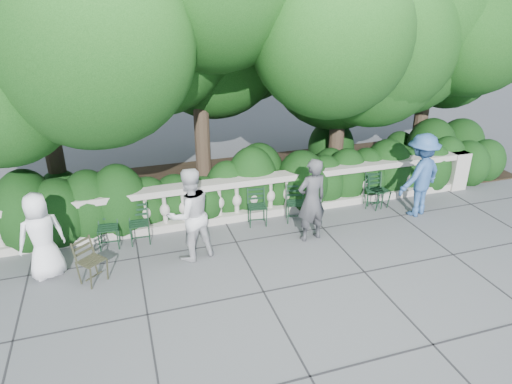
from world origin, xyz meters
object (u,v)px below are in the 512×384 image
object	(u,v)px
chair_e	(296,224)
person_casual_man	(190,215)
chair_f	(373,209)
person_older_blue	(420,175)
person_businessman	(42,236)
chair_d	(381,209)
chair_b	(141,246)
chair_c	(258,227)
person_woman_grey	(312,200)
chair_weathered	(100,284)
chair_a	(110,250)

from	to	relation	value
chair_e	person_casual_man	size ratio (longest dim) A/B	0.45
chair_f	person_casual_man	xyz separation A→B (m)	(-4.54, -0.77, 0.93)
person_older_blue	person_businessman	bearing A→B (deg)	-18.55
chair_d	person_older_blue	distance (m)	1.23
chair_d	chair_e	distance (m)	2.24
chair_f	chair_b	bearing A→B (deg)	-160.27
chair_c	person_woman_grey	world-z (taller)	person_woman_grey
chair_weathered	chair_a	bearing A→B (deg)	41.07
chair_b	chair_f	size ratio (longest dim) A/B	1.00
chair_f	chair_a	bearing A→B (deg)	-160.37
chair_f	person_woman_grey	world-z (taller)	person_woman_grey
chair_e	chair_c	bearing A→B (deg)	-170.24
chair_a	person_casual_man	size ratio (longest dim) A/B	0.45
chair_c	person_older_blue	size ratio (longest dim) A/B	0.43
chair_c	person_woman_grey	bearing A→B (deg)	-32.82
chair_weathered	person_older_blue	bearing A→B (deg)	-33.28
chair_f	person_older_blue	world-z (taller)	person_older_blue
chair_c	person_older_blue	bearing A→B (deg)	1.63
chair_b	chair_d	world-z (taller)	same
chair_weathered	chair_c	bearing A→B (deg)	-19.83
chair_weathered	person_businessman	distance (m)	1.34
chair_d	chair_f	distance (m)	0.19
chair_c	person_businessman	size ratio (longest dim) A/B	0.51
person_businessman	person_woman_grey	size ratio (longest dim) A/B	0.92
chair_b	person_woman_grey	size ratio (longest dim) A/B	0.47
chair_a	chair_e	size ratio (longest dim) A/B	1.00
person_businessman	person_woman_grey	world-z (taller)	person_woman_grey
chair_a	chair_e	bearing A→B (deg)	3.42
chair_a	person_woman_grey	size ratio (longest dim) A/B	0.47
chair_a	chair_f	xyz separation A→B (m)	(6.09, 0.03, 0.00)
person_businessman	chair_f	bearing A→B (deg)	163.75
person_casual_man	chair_weathered	bearing A→B (deg)	-2.83
chair_b	person_woman_grey	distance (m)	3.64
chair_d	person_businessman	world-z (taller)	person_businessman
chair_c	person_casual_man	xyz separation A→B (m)	(-1.62, -0.75, 0.93)
chair_c	person_woman_grey	size ratio (longest dim) A/B	0.47
chair_a	chair_e	world-z (taller)	same
chair_c	chair_a	bearing A→B (deg)	-170.91
chair_c	person_older_blue	world-z (taller)	person_older_blue
chair_d	chair_b	bearing A→B (deg)	167.83
chair_b	person_casual_man	distance (m)	1.51
chair_a	chair_f	size ratio (longest dim) A/B	1.00
chair_b	person_businessman	xyz separation A→B (m)	(-1.71, -0.56, 0.83)
person_older_blue	chair_a	bearing A→B (deg)	-23.14
chair_d	person_businessman	bearing A→B (deg)	172.27
chair_c	chair_weathered	bearing A→B (deg)	-152.15
chair_d	person_woman_grey	xyz separation A→B (m)	(-2.21, -0.75, 0.90)
chair_d	person_woman_grey	distance (m)	2.50
chair_b	person_casual_man	bearing A→B (deg)	-35.13
chair_b	person_woman_grey	bearing A→B (deg)	-9.96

